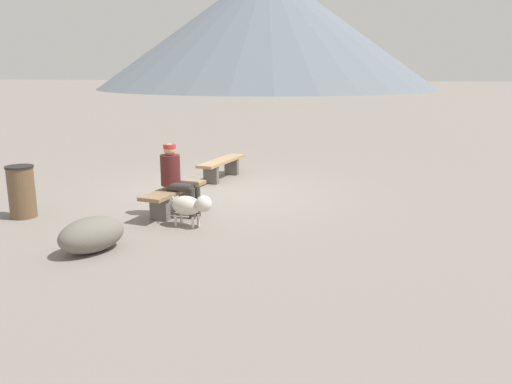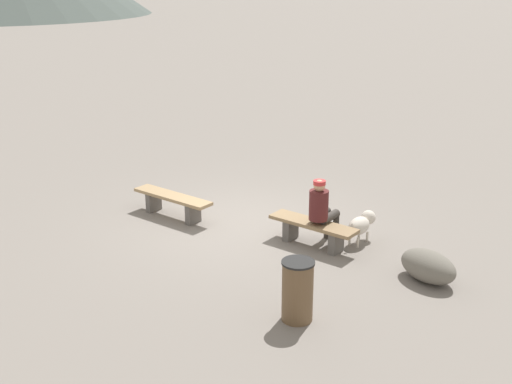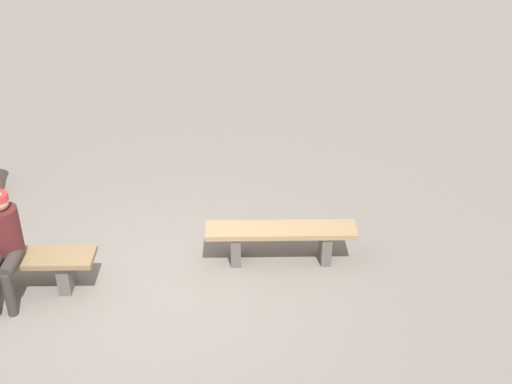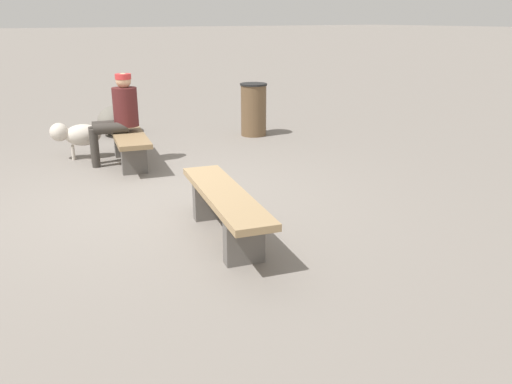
# 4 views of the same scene
# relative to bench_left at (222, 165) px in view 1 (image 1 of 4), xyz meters

# --- Properties ---
(ground) EXTENTS (210.00, 210.00, 0.06)m
(ground) POSITION_rel_bench_left_xyz_m (1.42, 0.24, -0.36)
(ground) COLOR gray
(bench_left) EXTENTS (1.83, 0.73, 0.45)m
(bench_left) POSITION_rel_bench_left_xyz_m (0.00, 0.00, 0.00)
(bench_left) COLOR #605B56
(bench_left) RESTS_ON ground
(bench_right) EXTENTS (1.68, 0.74, 0.45)m
(bench_right) POSITION_rel_bench_left_xyz_m (2.97, -0.10, -0.01)
(bench_right) COLOR #605B56
(bench_right) RESTS_ON ground
(seated_person) EXTENTS (0.42, 0.69, 1.24)m
(seated_person) POSITION_rel_bench_left_xyz_m (3.09, -0.02, 0.38)
(seated_person) COLOR #511E1E
(seated_person) RESTS_ON ground
(dog) EXTENTS (0.42, 0.78, 0.53)m
(dog) POSITION_rel_bench_left_xyz_m (3.68, 0.42, 0.02)
(dog) COLOR beige
(dog) RESTS_ON ground
(trash_bin) EXTENTS (0.46, 0.46, 0.89)m
(trash_bin) POSITION_rel_bench_left_xyz_m (3.68, -2.55, 0.12)
(trash_bin) COLOR brown
(trash_bin) RESTS_ON ground
(boulder) EXTENTS (1.14, 0.99, 0.49)m
(boulder) POSITION_rel_bench_left_xyz_m (5.07, -0.57, -0.08)
(boulder) COLOR #6B665B
(boulder) RESTS_ON ground
(distant_peak_2) EXTENTS (43.58, 43.58, 15.27)m
(distant_peak_2) POSITION_rel_bench_left_xyz_m (-58.04, -8.52, 7.31)
(distant_peak_2) COLOR slate
(distant_peak_2) RESTS_ON ground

